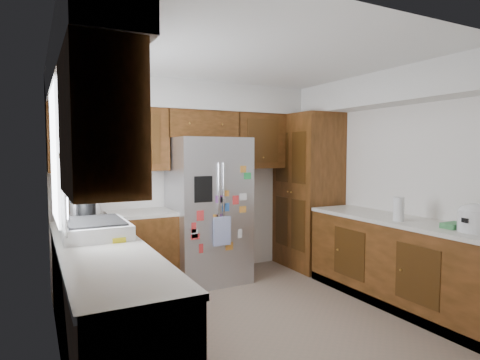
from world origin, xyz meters
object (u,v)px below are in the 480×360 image
fridge (208,210)px  rice_cooker (475,217)px  paper_towel (399,209)px  pantry (308,191)px

fridge → rice_cooker: fridge is taller
fridge → paper_towel: fridge is taller
pantry → paper_towel: bearing=-94.7°
rice_cooker → paper_towel: bearing=101.1°
rice_cooker → paper_towel: 0.72m
pantry → paper_towel: 1.71m
pantry → rice_cooker: 2.42m
pantry → fridge: bearing=177.9°
pantry → fridge: (-1.50, 0.05, -0.17)m
paper_towel → rice_cooker: bearing=-78.9°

